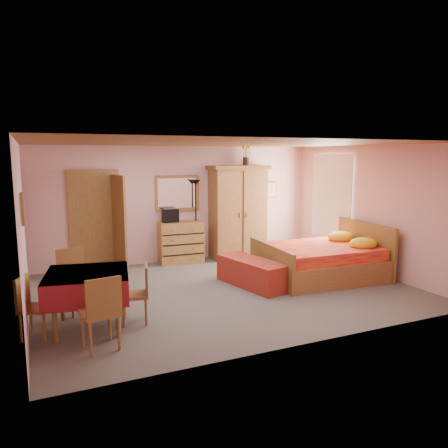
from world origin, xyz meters
name	(u,v)px	position (x,y,z in m)	size (l,w,h in m)	color
floor	(226,290)	(0.00, 0.00, 0.00)	(6.50, 6.50, 0.00)	#67615A
ceiling	(226,143)	(0.00, 0.00, 2.60)	(6.50, 6.50, 0.00)	brown
wall_back	(181,204)	(0.00, 2.50, 1.30)	(6.50, 0.10, 2.60)	#DDA0A1
wall_front	(309,245)	(0.00, -2.50, 1.30)	(6.50, 0.10, 2.60)	#DDA0A1
wall_left	(23,231)	(-3.25, 0.00, 1.30)	(0.10, 5.00, 2.60)	#DDA0A1
wall_right	(370,209)	(3.25, 0.00, 1.30)	(0.10, 5.00, 2.60)	#DDA0A1
doorway	(95,221)	(-1.90, 2.47, 1.02)	(1.06, 0.12, 2.15)	#9E6B35
window	(332,197)	(3.21, 1.20, 1.45)	(0.08, 1.40, 1.95)	white
picture_left	(22,209)	(-3.22, -0.60, 1.70)	(0.04, 0.32, 0.42)	orange
picture_back	(271,190)	(2.35, 2.47, 1.55)	(0.30, 0.04, 0.40)	#D8BF59
chest_of_drawers	(181,242)	(-0.08, 2.28, 0.46)	(0.98, 0.49, 0.92)	#AE783B
wall_mirror	(177,193)	(-0.08, 2.49, 1.55)	(1.03, 0.05, 0.82)	white
stereo	(170,215)	(-0.30, 2.32, 1.08)	(0.33, 0.24, 0.30)	black
floor_lamp	(196,221)	(0.30, 2.32, 0.93)	(0.24, 0.24, 1.85)	black
wardrobe	(238,212)	(1.29, 2.20, 1.08)	(1.38, 0.71, 2.16)	#9E6535
sunflower_vase	(246,154)	(1.53, 2.26, 2.43)	(0.21, 0.21, 0.52)	yellow
bed	(320,251)	(2.03, -0.01, 0.52)	(2.26, 1.78, 1.05)	red
bench	(252,273)	(0.55, 0.02, 0.25)	(0.55, 1.49, 0.50)	maroon
dining_table	(88,300)	(-2.47, -0.82, 0.40)	(1.10, 1.10, 0.80)	maroon
chair_south	(100,312)	(-2.42, -1.56, 0.48)	(0.43, 0.43, 0.96)	olive
chair_north	(78,281)	(-2.53, -0.09, 0.49)	(0.45, 0.45, 0.98)	#9C6935
chair_west	(36,307)	(-3.13, -0.88, 0.42)	(0.38, 0.38, 0.83)	#AF6C3B
chair_east	(135,294)	(-1.83, -0.88, 0.42)	(0.38, 0.38, 0.84)	brown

